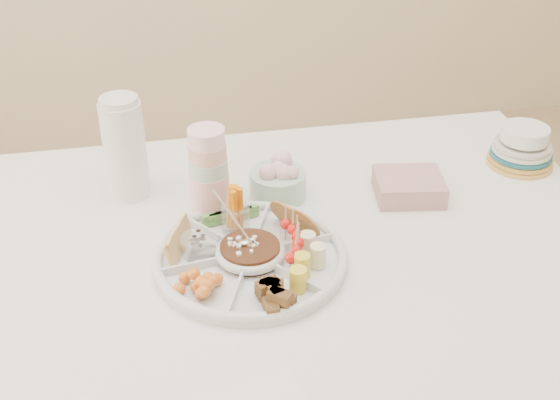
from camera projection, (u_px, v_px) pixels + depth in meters
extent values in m
cube|color=white|center=(272.00, 372.00, 1.67)|extent=(1.52, 1.02, 0.76)
cylinder|color=silver|center=(250.00, 255.00, 1.39)|extent=(0.43, 0.43, 0.04)
cylinder|color=#472115|center=(250.00, 252.00, 1.39)|extent=(0.14, 0.14, 0.04)
cylinder|color=white|center=(208.00, 167.00, 1.49)|extent=(0.11, 0.11, 0.24)
cylinder|color=white|center=(125.00, 147.00, 1.56)|extent=(0.10, 0.10, 0.25)
cylinder|color=#82B095|center=(278.00, 179.00, 1.59)|extent=(0.14, 0.14, 0.10)
cube|color=#BA8288|center=(409.00, 187.00, 1.61)|extent=(0.17, 0.15, 0.05)
cylinder|color=#E5B957|center=(523.00, 146.00, 1.72)|extent=(0.16, 0.16, 0.10)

